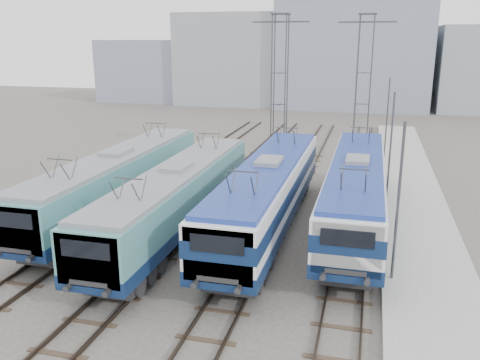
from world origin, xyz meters
The scene contains 14 objects.
ground centered at (0.00, 0.00, 0.00)m, with size 160.00×160.00×0.00m, color #514C47.
platform centered at (10.20, 8.00, 0.15)m, with size 4.00×70.00×0.30m, color #9E9E99.
locomotive_far_left centered at (-6.75, 6.91, 2.28)m, with size 2.90×18.30×3.44m.
locomotive_center_left centered at (-2.25, 4.86, 2.22)m, with size 2.82×17.83×3.36m.
locomotive_center_right centered at (2.25, 6.67, 2.38)m, with size 2.96×18.71×3.52m.
locomotive_far_right centered at (6.75, 8.40, 2.35)m, with size 2.92×18.45×3.47m.
catenary_tower_west centered at (0.00, 22.00, 6.64)m, with size 4.50×1.20×12.00m.
catenary_tower_east centered at (6.50, 24.00, 6.64)m, with size 4.50×1.20×12.00m.
mast_front centered at (8.60, 2.00, 3.50)m, with size 0.12×0.12×7.00m, color #3F4247.
mast_mid centered at (8.60, 14.00, 3.50)m, with size 0.12×0.12×7.00m, color #3F4247.
mast_rear centered at (8.60, 26.00, 3.50)m, with size 0.12×0.12×7.00m, color #3F4247.
building_west centered at (-14.00, 62.00, 7.00)m, with size 18.00×12.00×14.00m, color #8C949B.
building_center centered at (4.00, 62.00, 9.00)m, with size 22.00×14.00×18.00m, color gray.
building_far_west centered at (-30.00, 62.00, 5.00)m, with size 14.00×10.00×10.00m, color gray.
Camera 1 is at (7.31, -18.67, 10.08)m, focal length 38.00 mm.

